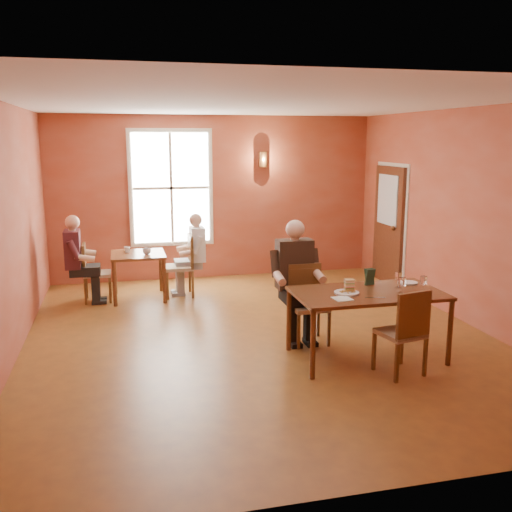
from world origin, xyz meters
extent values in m
cube|color=brown|center=(0.00, 0.00, 0.00)|extent=(6.00, 7.00, 0.01)
cube|color=brown|center=(0.00, 3.50, 1.50)|extent=(6.00, 0.04, 3.00)
cube|color=brown|center=(0.00, -3.50, 1.50)|extent=(6.00, 0.04, 3.00)
cube|color=brown|center=(-3.00, 0.00, 1.50)|extent=(0.04, 7.00, 3.00)
cube|color=brown|center=(3.00, 0.00, 1.50)|extent=(0.04, 7.00, 3.00)
cube|color=white|center=(0.00, 0.00, 3.00)|extent=(6.00, 7.00, 0.04)
cube|color=white|center=(-0.80, 3.45, 1.70)|extent=(1.36, 0.10, 1.96)
cube|color=maroon|center=(2.94, 2.30, 1.05)|extent=(0.12, 1.04, 2.10)
cylinder|color=brown|center=(0.90, 3.40, 2.20)|extent=(0.16, 0.16, 0.28)
cylinder|color=white|center=(0.78, -1.03, 0.83)|extent=(0.37, 0.37, 0.04)
cube|color=tan|center=(0.85, -0.95, 0.88)|extent=(0.12, 0.12, 0.13)
cube|color=#24442E|center=(1.21, -0.72, 0.92)|extent=(0.13, 0.09, 0.21)
cube|color=silver|center=(1.03, -1.27, 0.81)|extent=(0.22, 0.08, 0.00)
cube|color=white|center=(0.65, -1.23, 0.82)|extent=(0.21, 0.21, 0.01)
cylinder|color=white|center=(1.72, -0.76, 0.82)|extent=(0.28, 0.28, 0.02)
imported|color=silver|center=(-1.33, 2.16, 0.80)|extent=(0.16, 0.16, 0.10)
imported|color=silver|center=(-1.64, 2.40, 0.80)|extent=(0.12, 0.12, 0.09)
camera|label=1|loc=(-1.73, -6.97, 2.56)|focal=40.00mm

